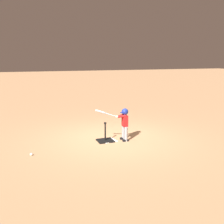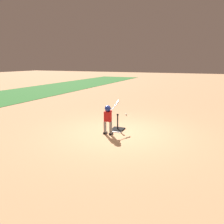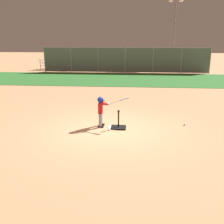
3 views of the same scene
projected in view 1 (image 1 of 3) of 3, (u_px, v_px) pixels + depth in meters
ground_plane at (112, 138)px, 8.67m from camera, size 90.00×90.00×0.00m
home_plate at (109, 140)px, 8.40m from camera, size 0.50×0.50×0.02m
batting_tee at (105, 139)px, 8.34m from camera, size 0.50×0.45×0.62m
batter_child at (124, 120)px, 8.31m from camera, size 1.08×0.33×1.08m
baseball at (31, 154)px, 7.12m from camera, size 0.07×0.07×0.07m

